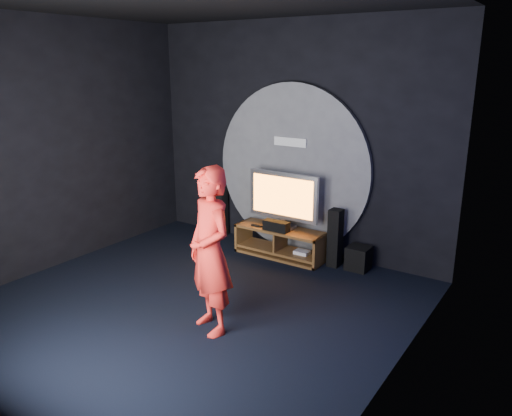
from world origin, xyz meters
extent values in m
plane|color=black|center=(0.00, 0.00, 0.00)|extent=(5.00, 5.00, 0.00)
cube|color=black|center=(0.00, 2.50, 1.75)|extent=(5.00, 0.04, 3.50)
cube|color=black|center=(-2.50, 0.00, 1.75)|extent=(0.04, 5.00, 3.50)
cube|color=black|center=(2.50, 0.00, 1.75)|extent=(0.04, 5.00, 3.50)
cylinder|color=#515156|center=(0.00, 2.44, 1.30)|extent=(2.60, 0.08, 2.60)
cube|color=white|center=(0.00, 2.39, 1.72)|extent=(0.55, 0.03, 0.13)
cube|color=brown|center=(0.05, 2.05, 0.43)|extent=(1.41, 0.45, 0.04)
cube|color=brown|center=(0.05, 2.05, 0.10)|extent=(1.37, 0.42, 0.04)
cube|color=brown|center=(-0.63, 2.05, 0.23)|extent=(0.04, 0.45, 0.45)
cube|color=brown|center=(0.74, 2.05, 0.23)|extent=(0.04, 0.45, 0.45)
cube|color=brown|center=(0.05, 2.05, 0.27)|extent=(0.03, 0.40, 0.29)
cube|color=brown|center=(0.05, 2.05, 0.02)|extent=(1.41, 0.45, 0.04)
cube|color=white|center=(0.43, 2.05, 0.14)|extent=(0.22, 0.16, 0.05)
cube|color=silver|center=(0.05, 2.12, 0.47)|extent=(0.36, 0.22, 0.04)
cylinder|color=silver|center=(0.05, 2.12, 0.54)|extent=(0.07, 0.07, 0.10)
cube|color=silver|center=(0.05, 2.12, 0.95)|extent=(1.15, 0.06, 0.71)
cube|color=orange|center=(0.05, 2.09, 0.95)|extent=(1.02, 0.01, 0.58)
cube|color=black|center=(0.05, 1.93, 0.53)|extent=(0.40, 0.15, 0.15)
cube|color=black|center=(-0.30, 1.93, 0.46)|extent=(0.18, 0.05, 0.02)
cube|color=black|center=(-1.31, 2.34, 0.43)|extent=(0.17, 0.19, 0.86)
cube|color=black|center=(0.90, 2.17, 0.43)|extent=(0.17, 0.19, 0.86)
cube|color=black|center=(1.25, 2.24, 0.17)|extent=(0.31, 0.31, 0.34)
imported|color=red|center=(0.56, -0.25, 0.93)|extent=(0.80, 0.68, 1.85)
camera|label=1|loc=(3.75, -4.12, 2.85)|focal=35.00mm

